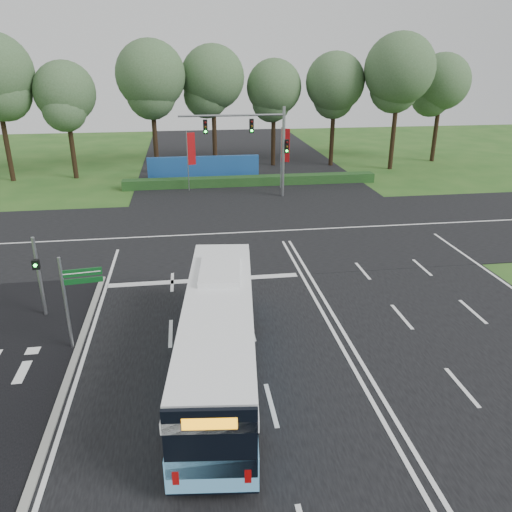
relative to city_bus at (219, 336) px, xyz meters
The scene contains 13 objects.
ground 5.96m from the city_bus, 33.01° to the left, with size 120.00×120.00×0.00m, color #25521B.
road_main 5.96m from the city_bus, 33.01° to the left, with size 20.00×120.00×0.04m, color black.
road_cross 15.95m from the city_bus, 72.35° to the left, with size 120.00×14.00×0.05m, color black.
kerb_strip 5.51m from the city_bus, behind, with size 0.25×18.00×0.12m, color gray.
city_bus is the anchor object (origin of this frame).
pedestrian_signal 9.06m from the city_bus, 142.77° to the left, with size 0.30×0.43×3.63m.
street_sign 5.88m from the city_bus, 153.11° to the left, with size 1.48×0.25×3.81m.
banner_flag_left 26.60m from the city_bus, 90.79° to the left, with size 0.70×0.24×4.90m.
banner_flag_mid 27.26m from the city_bus, 74.23° to the left, with size 0.70×0.35×5.13m.
traffic_light_gantry 24.35m from the city_bus, 78.00° to the left, with size 8.41×0.28×7.00m.
hedge 28.07m from the city_bus, 80.12° to the left, with size 22.00×1.20×0.80m, color #153B18.
blue_hoarding 30.14m from the city_bus, 88.45° to the left, with size 10.00×0.30×2.20m, color #1A498E.
eucalyptus_row 35.01m from the city_bus, 82.49° to the left, with size 48.06×9.36×12.73m.
Camera 1 is at (-5.65, -17.97, 10.54)m, focal length 35.00 mm.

